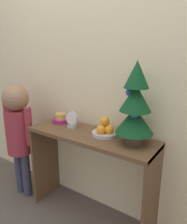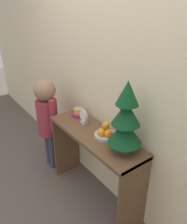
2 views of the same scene
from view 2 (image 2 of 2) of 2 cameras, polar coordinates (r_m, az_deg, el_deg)
ground_plane at (r=2.30m, az=-3.58°, el=-22.99°), size 12.00×12.00×0.00m
back_wall at (r=1.82m, az=5.64°, el=10.31°), size 7.00×0.05×2.50m
console_table at (r=2.00m, az=0.11°, el=-10.08°), size 1.03×0.34×0.74m
mini_tree at (r=1.56m, az=8.42°, el=-1.96°), size 0.26×0.26×0.55m
fruit_bowl at (r=1.83m, az=3.17°, el=-5.31°), size 0.19×0.19×0.14m
singing_bowl at (r=2.19m, az=-3.93°, el=-0.17°), size 0.14×0.14×0.08m
desk_clock at (r=2.02m, az=-2.60°, el=-1.26°), size 0.12×0.04×0.14m
child_figure at (r=2.44m, az=-12.03°, el=-0.47°), size 0.36×0.23×1.07m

